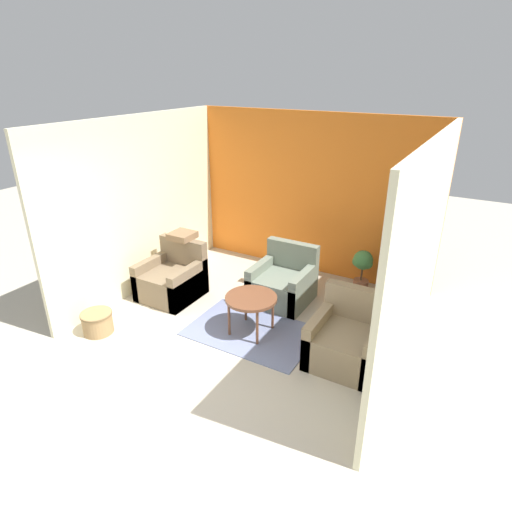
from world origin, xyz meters
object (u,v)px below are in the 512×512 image
object	(u,v)px
coffee_table	(251,300)
armchair_right	(348,341)
birdcage	(400,261)
armchair_left	(172,280)
armchair_middle	(283,284)
potted_plant	(362,266)
wicker_basket	(97,322)
parrot	(407,211)

from	to	relation	value
coffee_table	armchair_right	size ratio (longest dim) A/B	0.80
birdcage	armchair_left	bearing A→B (deg)	-153.57
armchair_middle	potted_plant	xyz separation A→B (m)	(0.94, 0.88, 0.15)
armchair_middle	armchair_left	bearing A→B (deg)	-155.08
birdcage	armchair_middle	bearing A→B (deg)	-152.05
wicker_basket	parrot	bearing A→B (deg)	40.70
coffee_table	potted_plant	bearing A→B (deg)	63.77
birdcage	parrot	size ratio (longest dim) A/B	5.74
armchair_middle	parrot	xyz separation A→B (m)	(1.50, 0.80, 1.16)
armchair_left	armchair_middle	distance (m)	1.71
armchair_right	potted_plant	world-z (taller)	armchair_right
armchair_right	wicker_basket	xyz separation A→B (m)	(-3.10, -1.06, -0.12)
coffee_table	armchair_middle	size ratio (longest dim) A/B	0.80
coffee_table	armchair_middle	bearing A→B (deg)	91.12
wicker_basket	armchair_left	bearing A→B (deg)	80.50
coffee_table	potted_plant	xyz separation A→B (m)	(0.92, 1.87, -0.05)
coffee_table	parrot	world-z (taller)	parrot
birdcage	coffee_table	bearing A→B (deg)	-129.67
armchair_middle	birdcage	size ratio (longest dim) A/B	0.64
armchair_right	birdcage	size ratio (longest dim) A/B	0.64
coffee_table	armchair_right	distance (m)	1.33
coffee_table	wicker_basket	bearing A→B (deg)	-150.22
birdcage	wicker_basket	world-z (taller)	birdcage
armchair_left	birdcage	xyz separation A→B (m)	(3.05, 1.52, 0.39)
potted_plant	birdcage	bearing A→B (deg)	-8.34
armchair_middle	potted_plant	bearing A→B (deg)	43.07
armchair_left	coffee_table	bearing A→B (deg)	-9.77
birdcage	parrot	world-z (taller)	parrot
birdcage	parrot	xyz separation A→B (m)	(-0.00, 0.00, 0.77)
armchair_left	potted_plant	world-z (taller)	armchair_left
armchair_right	potted_plant	distance (m)	1.88
armchair_right	parrot	distance (m)	2.11
armchair_right	birdcage	world-z (taller)	birdcage
potted_plant	coffee_table	bearing A→B (deg)	-116.23
coffee_table	parrot	xyz separation A→B (m)	(1.48, 1.79, 0.96)
armchair_left	armchair_right	distance (m)	2.89
coffee_table	armchair_right	xyz separation A→B (m)	(1.31, 0.04, -0.21)
armchair_right	wicker_basket	size ratio (longest dim) A/B	2.05
armchair_middle	birdcage	world-z (taller)	birdcage
parrot	wicker_basket	world-z (taller)	parrot
parrot	wicker_basket	distance (m)	4.50
coffee_table	armchair_middle	distance (m)	1.01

